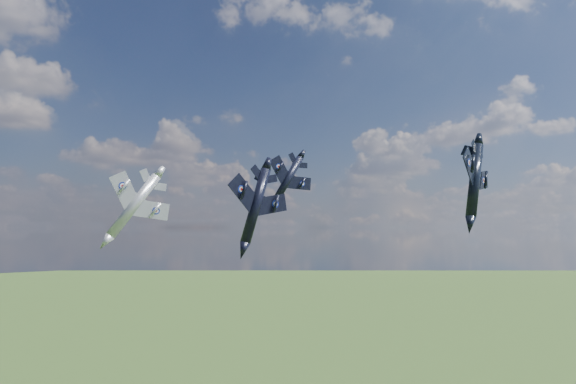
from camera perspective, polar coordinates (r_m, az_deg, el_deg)
jet_lead_navy at (r=81.78m, az=-3.30°, el=-1.38°), size 11.71×15.68×6.61m
jet_right_navy at (r=85.45m, az=18.43°, el=1.13°), size 15.59×18.32×6.83m
jet_high_navy at (r=109.27m, az=-0.10°, el=1.16°), size 13.61×16.88×8.28m
jet_left_silver at (r=83.31m, az=-15.40°, el=-1.33°), size 13.39×16.71×8.72m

